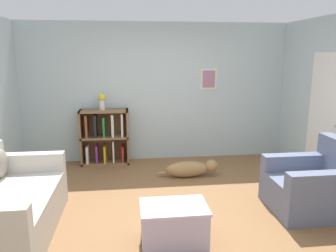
% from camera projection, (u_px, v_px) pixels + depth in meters
% --- Properties ---
extents(ground_plane, '(14.00, 14.00, 0.00)m').
position_uv_depth(ground_plane, '(172.00, 209.00, 4.36)').
color(ground_plane, brown).
extents(wall_back, '(5.60, 0.13, 2.60)m').
position_uv_depth(wall_back, '(157.00, 92.00, 6.26)').
color(wall_back, silver).
rests_on(wall_back, ground_plane).
extents(couch, '(0.95, 1.77, 0.90)m').
position_uv_depth(couch, '(3.00, 207.00, 3.68)').
color(couch, beige).
rests_on(couch, ground_plane).
extents(bookshelf, '(0.89, 0.34, 1.02)m').
position_uv_depth(bookshelf, '(105.00, 137.00, 6.10)').
color(bookshelf, olive).
rests_on(bookshelf, ground_plane).
extents(recliner_chair, '(1.01, 0.90, 0.94)m').
position_uv_depth(recliner_chair, '(314.00, 186.00, 4.29)').
color(recliner_chair, slate).
rests_on(recliner_chair, ground_plane).
extents(coffee_table, '(0.72, 0.49, 0.44)m').
position_uv_depth(coffee_table, '(174.00, 223.00, 3.54)').
color(coffee_table, '#BCB2D1').
rests_on(coffee_table, ground_plane).
extents(dog, '(1.03, 0.24, 0.28)m').
position_uv_depth(dog, '(191.00, 169.00, 5.49)').
color(dog, '#9E7A4C').
rests_on(dog, ground_plane).
extents(vase, '(0.13, 0.13, 0.30)m').
position_uv_depth(vase, '(102.00, 101.00, 5.93)').
color(vase, silver).
rests_on(vase, bookshelf).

